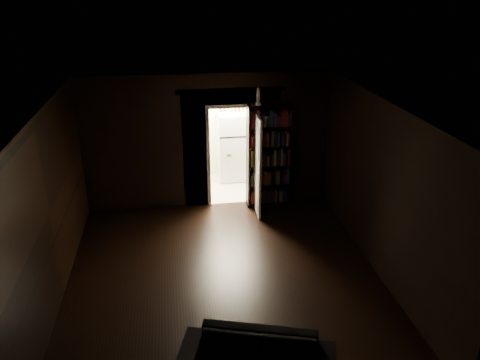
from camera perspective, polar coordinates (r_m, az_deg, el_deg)
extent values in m
plane|color=black|center=(7.75, -1.90, -11.92)|extent=(5.50, 5.50, 0.00)
cube|color=black|center=(9.60, -11.37, 4.25)|extent=(2.55, 0.10, 2.80)
cube|color=black|center=(9.89, 5.99, 5.16)|extent=(1.55, 0.10, 2.80)
cube|color=black|center=(9.38, -1.13, 10.93)|extent=(0.90, 0.10, 0.70)
cube|color=black|center=(7.22, -22.20, -3.71)|extent=(0.02, 5.50, 2.80)
cube|color=black|center=(7.70, 16.77, -1.23)|extent=(0.02, 5.50, 2.80)
cube|color=black|center=(4.74, 2.11, -17.15)|extent=(5.00, 0.02, 2.80)
cube|color=beige|center=(6.54, -2.23, 8.52)|extent=(5.00, 5.50, 0.02)
cube|color=silver|center=(9.72, -1.02, 2.77)|extent=(1.04, 0.06, 2.17)
cube|color=#B4AC9D|center=(10.98, -1.63, -0.95)|extent=(2.20, 1.80, 0.10)
cube|color=silver|center=(11.33, -2.24, 6.59)|extent=(2.20, 0.10, 2.40)
cube|color=silver|center=(10.46, -7.44, 4.95)|extent=(0.10, 1.60, 2.40)
cube|color=silver|center=(10.70, 3.91, 5.52)|extent=(0.10, 1.60, 2.40)
cube|color=silver|center=(10.21, -1.79, 11.95)|extent=(2.20, 1.80, 0.10)
cube|color=#C1687A|center=(11.02, -2.29, 11.58)|extent=(2.00, 0.04, 0.26)
imported|color=black|center=(5.93, 2.07, -20.62)|extent=(2.02, 1.32, 0.72)
cube|color=black|center=(9.69, 3.50, 2.97)|extent=(0.91, 0.35, 2.20)
cube|color=silver|center=(11.11, -0.77, 4.22)|extent=(0.80, 0.74, 1.65)
cube|color=silver|center=(9.40, 2.09, 1.85)|extent=(0.08, 0.85, 2.05)
cube|color=silver|center=(9.20, 2.25, 10.14)|extent=(0.12, 0.12, 0.33)
cube|color=black|center=(10.81, -1.02, 8.94)|extent=(0.63, 0.20, 0.25)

